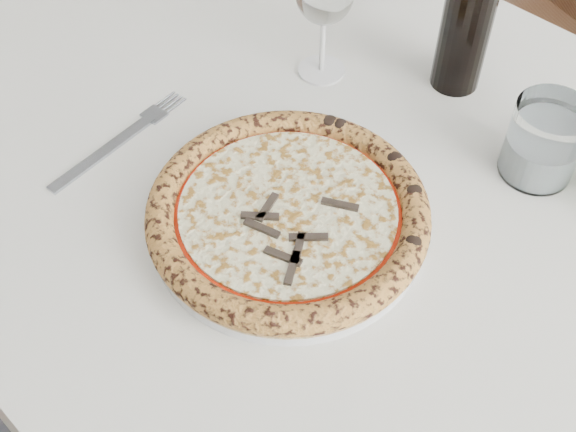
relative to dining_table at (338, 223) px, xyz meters
name	(u,v)px	position (x,y,z in m)	size (l,w,h in m)	color
floor	(308,425)	(-0.04, 0.01, -0.68)	(5.00, 6.00, 0.02)	#4A4B58
dining_table	(338,223)	(0.00, 0.00, 0.00)	(1.55, 1.02, 0.76)	brown
plate	(288,223)	(0.00, -0.10, 0.10)	(0.29, 0.29, 0.02)	silver
pizza	(288,212)	(0.00, -0.10, 0.11)	(0.30, 0.30, 0.03)	tan
fork	(119,141)	(-0.24, -0.12, 0.09)	(0.03, 0.22, 0.00)	#9EA3B0
tumbler	(543,145)	(0.17, 0.14, 0.13)	(0.08, 0.08, 0.09)	white
wine_bottle	(469,11)	(0.02, 0.23, 0.20)	(0.06, 0.06, 0.25)	black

